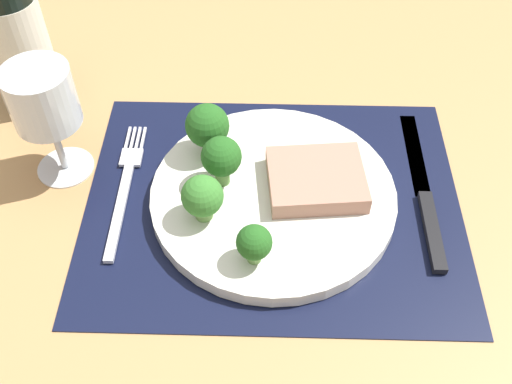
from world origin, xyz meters
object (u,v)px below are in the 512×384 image
at_px(plate, 273,196).
at_px(wine_glass, 44,104).
at_px(steak, 316,179).
at_px(fork, 125,186).
at_px(wine_bottle, 10,18).
at_px(knife, 425,198).

height_order(plate, wine_glass, wine_glass).
bearing_deg(steak, fork, 178.40).
relative_size(wine_bottle, wine_glass, 2.38).
distance_m(steak, wine_glass, 0.29).
height_order(steak, wine_bottle, wine_bottle).
relative_size(plate, fork, 1.35).
distance_m(steak, fork, 0.21).
xyz_separation_m(steak, knife, (0.12, -0.00, -0.02)).
relative_size(plate, wine_glass, 1.91).
distance_m(knife, wine_bottle, 0.50).
distance_m(steak, wine_bottle, 0.39).
bearing_deg(knife, wine_glass, 174.29).
bearing_deg(plate, wine_bottle, 151.22).
xyz_separation_m(steak, wine_glass, (-0.28, 0.04, 0.07)).
distance_m(plate, wine_bottle, 0.36).
distance_m(fork, wine_bottle, 0.23).
xyz_separation_m(plate, wine_bottle, (-0.30, 0.16, 0.11)).
bearing_deg(wine_bottle, wine_glass, -62.10).
xyz_separation_m(plate, fork, (-0.16, 0.01, -0.01)).
bearing_deg(knife, steak, 178.48).
bearing_deg(wine_glass, wine_bottle, 117.90).
distance_m(plate, fork, 0.16).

